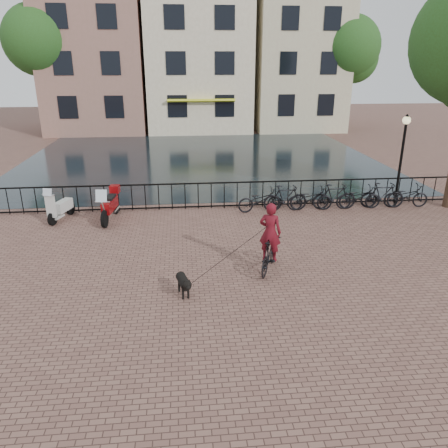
{
  "coord_description": "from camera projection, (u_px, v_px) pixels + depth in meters",
  "views": [
    {
      "loc": [
        -1.08,
        -8.0,
        5.33
      ],
      "look_at": [
        0.0,
        3.0,
        1.2
      ],
      "focal_mm": 35.0,
      "sensor_mm": 36.0,
      "label": 1
    }
  ],
  "objects": [
    {
      "name": "parked_bike_3",
      "position": [
        334.0,
        197.0,
        16.58
      ],
      "size": [
        1.67,
        0.5,
        1.0
      ],
      "primitive_type": "imported",
      "rotation": [
        0.0,
        0.0,
        1.55
      ],
      "color": "black",
      "rests_on": "ground"
    },
    {
      "name": "parked_bike_5",
      "position": [
        382.0,
        195.0,
        16.75
      ],
      "size": [
        1.7,
        0.63,
        1.0
      ],
      "primitive_type": "imported",
      "rotation": [
        0.0,
        0.0,
        1.47
      ],
      "color": "black",
      "rests_on": "ground"
    },
    {
      "name": "tree_far_right",
      "position": [
        349.0,
        47.0,
        33.47
      ],
      "size": [
        4.76,
        4.76,
        8.76
      ],
      "color": "black",
      "rests_on": "ground"
    },
    {
      "name": "motorcycle",
      "position": [
        109.0,
        201.0,
        15.38
      ],
      "size": [
        0.7,
        1.98,
        1.39
      ],
      "rotation": [
        0.0,
        0.0,
        -0.12
      ],
      "color": "maroon",
      "rests_on": "ground"
    },
    {
      "name": "parked_bike_4",
      "position": [
        358.0,
        197.0,
        16.68
      ],
      "size": [
        1.73,
        0.64,
        0.9
      ],
      "primitive_type": "imported",
      "rotation": [
        0.0,
        0.0,
        1.55
      ],
      "color": "black",
      "rests_on": "ground"
    },
    {
      "name": "parked_bike_1",
      "position": [
        285.0,
        198.0,
        16.4
      ],
      "size": [
        1.67,
        0.49,
        1.0
      ],
      "primitive_type": "imported",
      "rotation": [
        0.0,
        0.0,
        1.58
      ],
      "color": "black",
      "rests_on": "ground"
    },
    {
      "name": "canal_house_right",
      "position": [
        295.0,
        44.0,
        35.84
      ],
      "size": [
        7.0,
        9.0,
        13.3
      ],
      "color": "#BDAE8D",
      "rests_on": "ground"
    },
    {
      "name": "ground",
      "position": [
        238.0,
        324.0,
        9.43
      ],
      "size": [
        100.0,
        100.0,
        0.0
      ],
      "primitive_type": "plane",
      "color": "brown",
      "rests_on": "ground"
    },
    {
      "name": "parked_bike_0",
      "position": [
        260.0,
        200.0,
        16.33
      ],
      "size": [
        1.77,
        0.78,
        0.9
      ],
      "primitive_type": "imported",
      "rotation": [
        0.0,
        0.0,
        1.68
      ],
      "color": "black",
      "rests_on": "ground"
    },
    {
      "name": "lamp_post",
      "position": [
        403.0,
        145.0,
        16.34
      ],
      "size": [
        0.3,
        0.3,
        3.45
      ],
      "color": "black",
      "rests_on": "ground"
    },
    {
      "name": "cyclist",
      "position": [
        270.0,
        241.0,
        11.56
      ],
      "size": [
        1.11,
        1.68,
        2.24
      ],
      "rotation": [
        0.0,
        0.0,
        2.71
      ],
      "color": "black",
      "rests_on": "ground"
    },
    {
      "name": "canal_house_mid",
      "position": [
        198.0,
        54.0,
        35.37
      ],
      "size": [
        8.0,
        9.5,
        11.8
      ],
      "color": "beige",
      "rests_on": "ground"
    },
    {
      "name": "scooter",
      "position": [
        60.0,
        201.0,
        15.43
      ],
      "size": [
        0.85,
        1.52,
        1.36
      ],
      "rotation": [
        0.0,
        0.0,
        -0.31
      ],
      "color": "beige",
      "rests_on": "ground"
    },
    {
      "name": "parked_bike_2",
      "position": [
        310.0,
        199.0,
        16.51
      ],
      "size": [
        1.74,
        0.66,
        0.9
      ],
      "primitive_type": "imported",
      "rotation": [
        0.0,
        0.0,
        1.53
      ],
      "color": "black",
      "rests_on": "ground"
    },
    {
      "name": "dog",
      "position": [
        183.0,
        284.0,
        10.52
      ],
      "size": [
        0.48,
        0.91,
        0.59
      ],
      "rotation": [
        0.0,
        0.0,
        0.23
      ],
      "color": "black",
      "rests_on": "ground"
    },
    {
      "name": "parked_bike_6",
      "position": [
        406.0,
        196.0,
        16.85
      ],
      "size": [
        1.75,
        0.72,
        0.9
      ],
      "primitive_type": "imported",
      "rotation": [
        0.0,
        0.0,
        1.5
      ],
      "color": "black",
      "rests_on": "ground"
    },
    {
      "name": "canal_water",
      "position": [
        200.0,
        158.0,
        25.55
      ],
      "size": [
        20.0,
        20.0,
        0.0
      ],
      "primitive_type": "plane",
      "color": "black",
      "rests_on": "ground"
    },
    {
      "name": "tree_far_left",
      "position": [
        39.0,
        40.0,
        31.23
      ],
      "size": [
        5.04,
        5.04,
        9.27
      ],
      "color": "black",
      "rests_on": "ground"
    },
    {
      "name": "canal_house_left",
      "position": [
        96.0,
        47.0,
        34.46
      ],
      "size": [
        7.5,
        9.0,
        12.8
      ],
      "color": "#8A6050",
      "rests_on": "ground"
    },
    {
      "name": "railing",
      "position": [
        211.0,
        196.0,
        16.71
      ],
      "size": [
        20.0,
        0.05,
        1.02
      ],
      "color": "black",
      "rests_on": "ground"
    }
  ]
}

